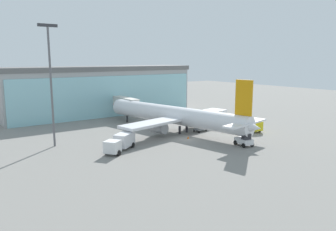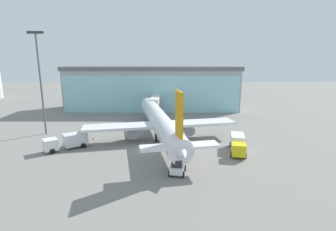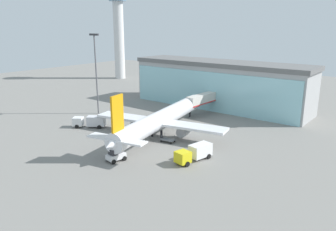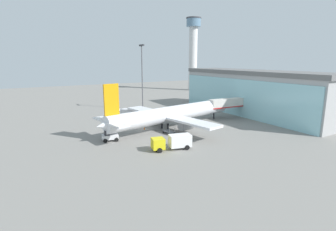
% 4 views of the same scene
% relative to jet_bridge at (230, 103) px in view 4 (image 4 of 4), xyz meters
% --- Properties ---
extents(ground, '(240.00, 240.00, 0.00)m').
position_rel_jet_bridge_xyz_m(ground, '(-1.26, -26.53, -4.18)').
color(ground, gray).
extents(terminal_building, '(52.45, 13.89, 13.08)m').
position_rel_jet_bridge_xyz_m(terminal_building, '(-1.26, 10.07, 2.36)').
color(terminal_building, '#A2A2A2').
rests_on(terminal_building, ground).
extents(jet_bridge, '(2.95, 13.35, 5.55)m').
position_rel_jet_bridge_xyz_m(jet_bridge, '(0.00, 0.00, 0.00)').
color(jet_bridge, beige).
rests_on(jet_bridge, ground).
extents(control_tower, '(7.78, 7.78, 37.47)m').
position_rel_jet_bridge_xyz_m(control_tower, '(-62.33, 31.25, 17.65)').
color(control_tower, silver).
rests_on(control_tower, ground).
extents(apron_light_mast, '(3.20, 0.40, 20.79)m').
position_rel_jet_bridge_xyz_m(apron_light_mast, '(-22.85, -16.52, 8.00)').
color(apron_light_mast, '#59595E').
rests_on(apron_light_mast, ground).
extents(airplane, '(29.58, 39.49, 11.54)m').
position_rel_jet_bridge_xyz_m(airplane, '(1.29, -20.04, -0.77)').
color(airplane, silver).
rests_on(airplane, ground).
extents(catering_truck, '(7.28, 5.91, 2.65)m').
position_rel_jet_bridge_xyz_m(catering_truck, '(-14.91, -25.93, -2.71)').
color(catering_truck, silver).
rests_on(catering_truck, ground).
extents(fuel_truck, '(3.77, 7.60, 2.65)m').
position_rel_jet_bridge_xyz_m(fuel_truck, '(14.72, -27.81, -2.71)').
color(fuel_truck, yellow).
rests_on(fuel_truck, ground).
extents(baggage_cart, '(2.98, 1.95, 1.50)m').
position_rel_jet_bridge_xyz_m(baggage_cart, '(5.39, -23.20, -3.68)').
color(baggage_cart, slate).
rests_on(baggage_cart, ground).
extents(pushback_tug, '(2.65, 3.47, 2.30)m').
position_rel_jet_bridge_xyz_m(pushback_tug, '(3.90, -36.27, -3.21)').
color(pushback_tug, silver).
rests_on(pushback_tug, ground).
extents(safety_cone_nose, '(0.36, 0.36, 0.55)m').
position_rel_jet_bridge_xyz_m(safety_cone_nose, '(-0.62, -26.39, -3.91)').
color(safety_cone_nose, orange).
rests_on(safety_cone_nose, ground).
extents(safety_cone_wingtip, '(0.36, 0.36, 0.55)m').
position_rel_jet_bridge_xyz_m(safety_cone_wingtip, '(-11.81, -20.56, -3.91)').
color(safety_cone_wingtip, orange).
rests_on(safety_cone_wingtip, ground).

